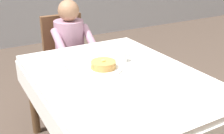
{
  "coord_description": "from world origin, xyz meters",
  "views": [
    {
      "loc": [
        -0.93,
        -1.55,
        1.55
      ],
      "look_at": [
        -0.03,
        0.04,
        0.79
      ],
      "focal_mm": 44.62,
      "sensor_mm": 36.0,
      "label": 1
    }
  ],
  "objects": [
    {
      "name": "fork_left_of_plate",
      "position": [
        -0.24,
        0.1,
        0.74
      ],
      "size": [
        0.03,
        0.18,
        0.0
      ],
      "primitive_type": "cube",
      "rotation": [
        0.0,
        0.0,
        1.64
      ],
      "color": "silver",
      "rests_on": "dining_table_main"
    },
    {
      "name": "dining_table_main",
      "position": [
        0.0,
        0.0,
        0.65
      ],
      "size": [
        1.12,
        1.52,
        0.74
      ],
      "color": "white",
      "rests_on": "ground"
    },
    {
      "name": "plate_breakfast",
      "position": [
        -0.05,
        0.12,
        0.75
      ],
      "size": [
        0.28,
        0.28,
        0.02
      ],
      "primitive_type": "cylinder",
      "color": "white",
      "rests_on": "dining_table_main"
    },
    {
      "name": "chair_diner",
      "position": [
        0.05,
        1.17,
        0.53
      ],
      "size": [
        0.44,
        0.45,
        0.93
      ],
      "rotation": [
        0.0,
        0.0,
        3.14
      ],
      "color": "brown",
      "rests_on": "ground"
    },
    {
      "name": "diner_person",
      "position": [
        0.05,
        1.01,
        0.67
      ],
      "size": [
        0.4,
        0.43,
        1.12
      ],
      "rotation": [
        0.0,
        0.0,
        3.14
      ],
      "color": "#B2849E",
      "rests_on": "ground"
    },
    {
      "name": "napkin_folded",
      "position": [
        -0.32,
        -0.09,
        0.74
      ],
      "size": [
        0.18,
        0.13,
        0.01
      ],
      "primitive_type": "cube",
      "rotation": [
        0.0,
        0.0,
        -0.04
      ],
      "color": "white",
      "rests_on": "dining_table_main"
    },
    {
      "name": "breakfast_stack",
      "position": [
        -0.05,
        0.12,
        0.78
      ],
      "size": [
        0.19,
        0.19,
        0.06
      ],
      "color": "tan",
      "rests_on": "plate_breakfast"
    },
    {
      "name": "knife_right_of_plate",
      "position": [
        0.14,
        0.1,
        0.74
      ],
      "size": [
        0.03,
        0.2,
        0.0
      ],
      "primitive_type": "cube",
      "rotation": [
        0.0,
        0.0,
        1.64
      ],
      "color": "silver",
      "rests_on": "dining_table_main"
    },
    {
      "name": "cup_coffee",
      "position": [
        0.16,
        0.2,
        0.78
      ],
      "size": [
        0.11,
        0.08,
        0.08
      ],
      "color": "white",
      "rests_on": "dining_table_main"
    },
    {
      "name": "spoon_near_edge",
      "position": [
        -0.0,
        -0.23,
        0.74
      ],
      "size": [
        0.15,
        0.05,
        0.0
      ],
      "primitive_type": "cube",
      "rotation": [
        0.0,
        0.0,
        -0.24
      ],
      "color": "silver",
      "rests_on": "dining_table_main"
    },
    {
      "name": "syrup_pitcher",
      "position": [
        -0.31,
        0.24,
        0.78
      ],
      "size": [
        0.08,
        0.08,
        0.07
      ],
      "color": "silver",
      "rests_on": "dining_table_main"
    }
  ]
}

